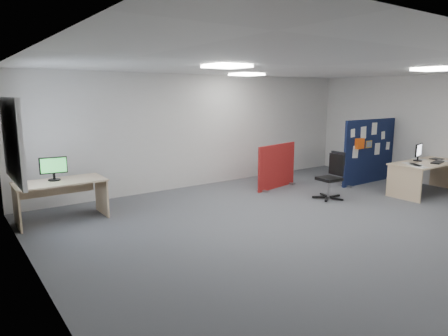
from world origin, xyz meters
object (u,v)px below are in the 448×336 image
office_chair (333,173)px  red_divider (277,167)px  monitor_main (418,151)px  second_desk (60,190)px  navy_divider (369,151)px  monitor_second (53,168)px  main_desk (425,169)px

office_chair → red_divider: bearing=105.7°
monitor_main → office_chair: bearing=143.3°
second_desk → monitor_main: bearing=-19.7°
navy_divider → office_chair: 2.05m
red_divider → office_chair: size_ratio=1.39×
second_desk → monitor_second: (-0.07, 0.06, 0.41)m
monitor_second → navy_divider: bearing=-3.1°
navy_divider → red_divider: navy_divider is taller
monitor_main → office_chair: monitor_main is taller
monitor_second → office_chair: size_ratio=0.46×
main_desk → navy_divider: bearing=94.8°
main_desk → office_chair: 2.28m
red_divider → monitor_main: bearing=-55.3°
red_divider → monitor_second: 4.98m
monitor_second → office_chair: bearing=-11.9°
main_desk → red_divider: (-2.39, 2.35, -0.05)m
red_divider → office_chair: (0.30, -1.44, 0.05)m
navy_divider → monitor_second: navy_divider is taller
second_desk → red_divider: bearing=-4.5°
main_desk → monitor_main: 0.42m
main_desk → second_desk: (-7.26, 2.73, -0.02)m
navy_divider → main_desk: (0.12, -1.40, -0.25)m
monitor_main → office_chair: size_ratio=0.44×
second_desk → office_chair: (5.17, -1.82, 0.02)m
navy_divider → monitor_second: size_ratio=4.24×
second_desk → office_chair: office_chair is taller
navy_divider → red_divider: bearing=157.4°
red_divider → navy_divider: bearing=-34.5°
monitor_second → monitor_main: bearing=-12.1°
monitor_main → second_desk: (-7.19, 2.57, -0.40)m
main_desk → red_divider: red_divider is taller
office_chair → monitor_second: bearing=164.3°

